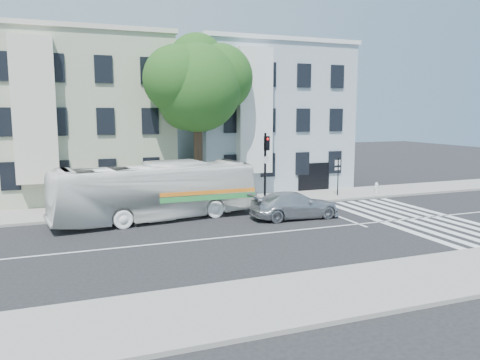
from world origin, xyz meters
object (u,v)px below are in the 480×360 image
bus (156,191)px  sedan (295,205)px  traffic_signal (266,158)px  fire_hydrant (376,188)px

bus → sedan: 7.82m
sedan → traffic_signal: traffic_signal is taller
sedan → fire_hydrant: size_ratio=6.53×
bus → traffic_signal: 8.18m
fire_hydrant → bus: bearing=-172.4°
sedan → traffic_signal: size_ratio=1.11×
bus → fire_hydrant: bus is taller
bus → traffic_signal: bearing=-80.9°
sedan → traffic_signal: bearing=-1.1°
bus → traffic_signal: traffic_signal is taller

